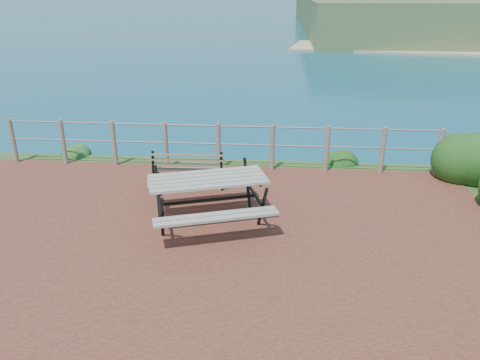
# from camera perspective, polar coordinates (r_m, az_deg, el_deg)

# --- Properties ---
(ground) EXTENTS (10.00, 7.00, 0.12)m
(ground) POSITION_cam_1_polar(r_m,az_deg,el_deg) (7.24, -5.93, -8.17)
(ground) COLOR brown
(ground) RESTS_ON ground
(safety_railing) EXTENTS (9.40, 0.10, 1.00)m
(safety_railing) POSITION_cam_1_polar(r_m,az_deg,el_deg) (10.04, -2.63, 4.43)
(safety_railing) COLOR #6B5B4C
(safety_railing) RESTS_ON ground
(picnic_table) EXTENTS (2.04, 1.58, 0.80)m
(picnic_table) POSITION_cam_1_polar(r_m,az_deg,el_deg) (7.69, -3.91, -1.89)
(picnic_table) COLOR gray
(picnic_table) RESTS_ON ground
(park_bench) EXTENTS (1.42, 0.40, 0.80)m
(park_bench) POSITION_cam_1_polar(r_m,az_deg,el_deg) (9.11, -6.26, 2.11)
(park_bench) COLOR brown
(park_bench) RESTS_ON ground
(shrub_right_edge) EXTENTS (1.17, 1.17, 1.66)m
(shrub_right_edge) POSITION_cam_1_polar(r_m,az_deg,el_deg) (10.73, 25.71, 0.10)
(shrub_right_edge) COLOR #143C12
(shrub_right_edge) RESTS_ON ground
(shrub_lip_west) EXTENTS (0.73, 0.73, 0.46)m
(shrub_lip_west) POSITION_cam_1_polar(r_m,az_deg,el_deg) (11.75, -18.51, 3.04)
(shrub_lip_west) COLOR #285720
(shrub_lip_west) RESTS_ON ground
(shrub_lip_east) EXTENTS (0.67, 0.67, 0.37)m
(shrub_lip_east) POSITION_cam_1_polar(r_m,az_deg,el_deg) (10.95, 11.41, 2.39)
(shrub_lip_east) COLOR #143C12
(shrub_lip_east) RESTS_ON ground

